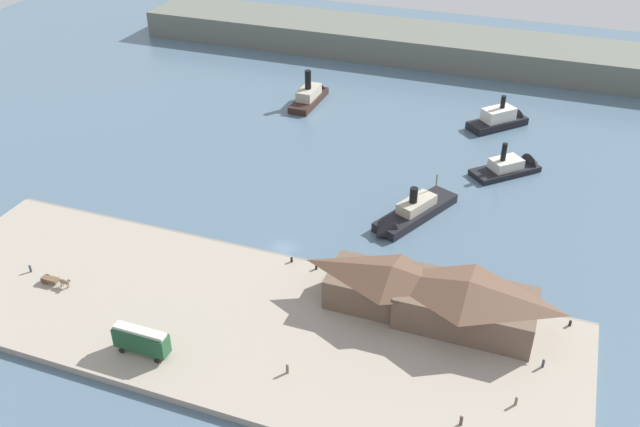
{
  "coord_description": "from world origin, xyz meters",
  "views": [
    {
      "loc": [
        42.38,
        -95.57,
        73.41
      ],
      "look_at": [
        3.31,
        10.41,
        2.0
      ],
      "focal_mm": 38.79,
      "sensor_mm": 36.0,
      "label": 1
    }
  ],
  "objects_px": {
    "pedestrian_at_waters_edge": "(516,401)",
    "ferry_moored_east": "(408,215)",
    "ferry_approaching_west": "(311,95)",
    "ferry_outer_harbor": "(514,166)",
    "ferry_shed_customs_shed": "(467,302)",
    "pedestrian_near_east_shed": "(30,268)",
    "horse_cart": "(56,280)",
    "mooring_post_west": "(316,267)",
    "mooring_post_east": "(570,323)",
    "ferry_shed_west_terminal": "(391,286)",
    "mooring_post_center_west": "(292,260)",
    "ferry_near_quay": "(503,119)",
    "pedestrian_standing_center": "(287,369)",
    "street_tram": "(141,340)",
    "pedestrian_walking_west": "(543,363)",
    "pedestrian_near_cart": "(461,420)"
  },
  "relations": [
    {
      "from": "pedestrian_at_waters_edge",
      "to": "ferry_moored_east",
      "type": "distance_m",
      "value": 48.67
    },
    {
      "from": "ferry_approaching_west",
      "to": "ferry_outer_harbor",
      "type": "bearing_deg",
      "value": -20.65
    },
    {
      "from": "ferry_shed_customs_shed",
      "to": "pedestrian_near_east_shed",
      "type": "height_order",
      "value": "ferry_shed_customs_shed"
    },
    {
      "from": "horse_cart",
      "to": "ferry_approaching_west",
      "type": "height_order",
      "value": "ferry_approaching_west"
    },
    {
      "from": "mooring_post_west",
      "to": "ferry_outer_harbor",
      "type": "relative_size",
      "value": 0.06
    },
    {
      "from": "mooring_post_east",
      "to": "ferry_approaching_west",
      "type": "height_order",
      "value": "ferry_approaching_west"
    },
    {
      "from": "ferry_shed_west_terminal",
      "to": "mooring_post_center_west",
      "type": "relative_size",
      "value": 22.57
    },
    {
      "from": "ferry_approaching_west",
      "to": "mooring_post_west",
      "type": "bearing_deg",
      "value": -68.46
    },
    {
      "from": "pedestrian_at_waters_edge",
      "to": "ferry_outer_harbor",
      "type": "height_order",
      "value": "ferry_outer_harbor"
    },
    {
      "from": "ferry_shed_customs_shed",
      "to": "ferry_near_quay",
      "type": "distance_m",
      "value": 78.43
    },
    {
      "from": "ferry_shed_west_terminal",
      "to": "ferry_outer_harbor",
      "type": "relative_size",
      "value": 1.28
    },
    {
      "from": "pedestrian_near_east_shed",
      "to": "ferry_near_quay",
      "type": "bearing_deg",
      "value": 53.23
    },
    {
      "from": "mooring_post_east",
      "to": "mooring_post_west",
      "type": "xyz_separation_m",
      "value": [
        -42.16,
        -0.0,
        0.0
      ]
    },
    {
      "from": "pedestrian_standing_center",
      "to": "pedestrian_near_east_shed",
      "type": "distance_m",
      "value": 51.22
    },
    {
      "from": "pedestrian_near_east_shed",
      "to": "ferry_moored_east",
      "type": "distance_m",
      "value": 69.42
    },
    {
      "from": "mooring_post_east",
      "to": "ferry_outer_harbor",
      "type": "height_order",
      "value": "ferry_outer_harbor"
    },
    {
      "from": "street_tram",
      "to": "pedestrian_walking_west",
      "type": "height_order",
      "value": "street_tram"
    },
    {
      "from": "pedestrian_near_cart",
      "to": "pedestrian_near_east_shed",
      "type": "distance_m",
      "value": 76.17
    },
    {
      "from": "ferry_near_quay",
      "to": "ferry_shed_customs_shed",
      "type": "bearing_deg",
      "value": -86.69
    },
    {
      "from": "pedestrian_near_cart",
      "to": "pedestrian_near_east_shed",
      "type": "height_order",
      "value": "pedestrian_near_cart"
    },
    {
      "from": "street_tram",
      "to": "pedestrian_standing_center",
      "type": "relative_size",
      "value": 4.81
    },
    {
      "from": "mooring_post_center_west",
      "to": "horse_cart",
      "type": "bearing_deg",
      "value": -150.45
    },
    {
      "from": "horse_cart",
      "to": "pedestrian_standing_center",
      "type": "bearing_deg",
      "value": -6.91
    },
    {
      "from": "mooring_post_west",
      "to": "mooring_post_center_west",
      "type": "relative_size",
      "value": 1.0
    },
    {
      "from": "ferry_shed_west_terminal",
      "to": "pedestrian_near_east_shed",
      "type": "relative_size",
      "value": 13.11
    },
    {
      "from": "street_tram",
      "to": "pedestrian_near_cart",
      "type": "height_order",
      "value": "street_tram"
    },
    {
      "from": "pedestrian_standing_center",
      "to": "ferry_approaching_west",
      "type": "bearing_deg",
      "value": 108.94
    },
    {
      "from": "pedestrian_near_east_shed",
      "to": "ferry_near_quay",
      "type": "xyz_separation_m",
      "value": [
        68.0,
        91.0,
        -0.14
      ]
    },
    {
      "from": "pedestrian_near_cart",
      "to": "pedestrian_walking_west",
      "type": "bearing_deg",
      "value": 57.89
    },
    {
      "from": "pedestrian_at_waters_edge",
      "to": "pedestrian_near_cart",
      "type": "distance_m",
      "value": 8.74
    },
    {
      "from": "mooring_post_west",
      "to": "ferry_moored_east",
      "type": "relative_size",
      "value": 0.04
    },
    {
      "from": "ferry_shed_customs_shed",
      "to": "pedestrian_near_cart",
      "type": "relative_size",
      "value": 12.07
    },
    {
      "from": "mooring_post_east",
      "to": "ferry_approaching_west",
      "type": "xyz_separation_m",
      "value": [
        -70.23,
        71.11,
        0.11
      ]
    },
    {
      "from": "street_tram",
      "to": "mooring_post_east",
      "type": "height_order",
      "value": "street_tram"
    },
    {
      "from": "ferry_moored_east",
      "to": "ferry_approaching_west",
      "type": "bearing_deg",
      "value": 128.45
    },
    {
      "from": "mooring_post_west",
      "to": "pedestrian_near_cart",
      "type": "bearing_deg",
      "value": -40.36
    },
    {
      "from": "pedestrian_walking_west",
      "to": "ferry_moored_east",
      "type": "distance_m",
      "value": 43.31
    },
    {
      "from": "ferry_outer_harbor",
      "to": "mooring_post_west",
      "type": "bearing_deg",
      "value": -118.8
    },
    {
      "from": "pedestrian_walking_west",
      "to": "pedestrian_at_waters_edge",
      "type": "bearing_deg",
      "value": -108.05
    },
    {
      "from": "mooring_post_east",
      "to": "ferry_moored_east",
      "type": "height_order",
      "value": "ferry_moored_east"
    },
    {
      "from": "pedestrian_at_waters_edge",
      "to": "ferry_approaching_west",
      "type": "distance_m",
      "value": 110.95
    },
    {
      "from": "pedestrian_near_east_shed",
      "to": "pedestrian_walking_west",
      "type": "bearing_deg",
      "value": 4.74
    },
    {
      "from": "ferry_near_quay",
      "to": "ferry_approaching_west",
      "type": "bearing_deg",
      "value": -177.56
    },
    {
      "from": "ferry_moored_east",
      "to": "mooring_post_east",
      "type": "bearing_deg",
      "value": -35.26
    },
    {
      "from": "ferry_shed_west_terminal",
      "to": "pedestrian_standing_center",
      "type": "height_order",
      "value": "ferry_shed_west_terminal"
    },
    {
      "from": "horse_cart",
      "to": "ferry_approaching_west",
      "type": "distance_m",
      "value": 91.03
    },
    {
      "from": "pedestrian_walking_west",
      "to": "pedestrian_near_east_shed",
      "type": "relative_size",
      "value": 1.02
    },
    {
      "from": "pedestrian_standing_center",
      "to": "mooring_post_center_west",
      "type": "height_order",
      "value": "pedestrian_standing_center"
    },
    {
      "from": "pedestrian_walking_west",
      "to": "ferry_moored_east",
      "type": "relative_size",
      "value": 0.07
    },
    {
      "from": "horse_cart",
      "to": "ferry_moored_east",
      "type": "bearing_deg",
      "value": 39.43
    }
  ]
}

